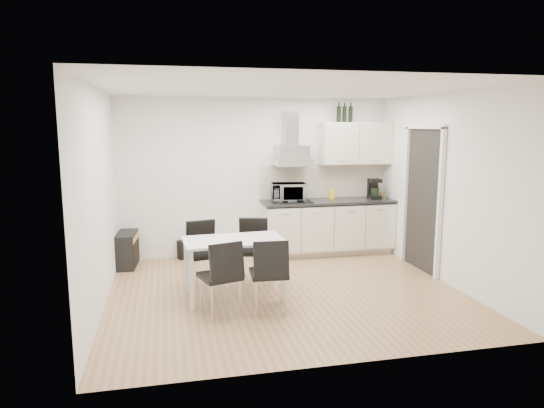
# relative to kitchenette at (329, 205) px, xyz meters

# --- Properties ---
(ground) EXTENTS (4.50, 4.50, 0.00)m
(ground) POSITION_rel_kitchenette_xyz_m (-1.18, -1.73, -0.83)
(ground) COLOR tan
(ground) RESTS_ON ground
(wall_back) EXTENTS (4.50, 0.10, 2.60)m
(wall_back) POSITION_rel_kitchenette_xyz_m (-1.18, 0.27, 0.47)
(wall_back) COLOR white
(wall_back) RESTS_ON ground
(wall_front) EXTENTS (4.50, 0.10, 2.60)m
(wall_front) POSITION_rel_kitchenette_xyz_m (-1.18, -3.73, 0.47)
(wall_front) COLOR white
(wall_front) RESTS_ON ground
(wall_left) EXTENTS (0.10, 4.00, 2.60)m
(wall_left) POSITION_rel_kitchenette_xyz_m (-3.43, -1.73, 0.47)
(wall_left) COLOR white
(wall_left) RESTS_ON ground
(wall_right) EXTENTS (0.10, 4.00, 2.60)m
(wall_right) POSITION_rel_kitchenette_xyz_m (1.07, -1.73, 0.47)
(wall_right) COLOR white
(wall_right) RESTS_ON ground
(ceiling) EXTENTS (4.50, 4.50, 0.00)m
(ceiling) POSITION_rel_kitchenette_xyz_m (-1.18, -1.73, 1.77)
(ceiling) COLOR white
(ceiling) RESTS_ON wall_back
(doorway) EXTENTS (0.08, 1.04, 2.10)m
(doorway) POSITION_rel_kitchenette_xyz_m (1.03, -1.18, 0.22)
(doorway) COLOR white
(doorway) RESTS_ON ground
(kitchenette) EXTENTS (2.22, 0.64, 2.52)m
(kitchenette) POSITION_rel_kitchenette_xyz_m (0.00, 0.00, 0.00)
(kitchenette) COLOR beige
(kitchenette) RESTS_ON ground
(dining_table) EXTENTS (1.27, 0.77, 0.75)m
(dining_table) POSITION_rel_kitchenette_xyz_m (-1.86, -1.77, -0.18)
(dining_table) COLOR white
(dining_table) RESTS_ON ground
(chair_far_left) EXTENTS (0.53, 0.58, 0.88)m
(chair_far_left) POSITION_rel_kitchenette_xyz_m (-2.19, -1.29, -0.39)
(chair_far_left) COLOR black
(chair_far_left) RESTS_ON ground
(chair_far_right) EXTENTS (0.56, 0.60, 0.88)m
(chair_far_right) POSITION_rel_kitchenette_xyz_m (-1.54, -1.27, -0.39)
(chair_far_right) COLOR black
(chair_far_right) RESTS_ON ground
(chair_near_left) EXTENTS (0.57, 0.61, 0.88)m
(chair_near_left) POSITION_rel_kitchenette_xyz_m (-2.10, -2.29, -0.39)
(chair_near_left) COLOR black
(chair_near_left) RESTS_ON ground
(chair_near_right) EXTENTS (0.47, 0.53, 0.88)m
(chair_near_right) POSITION_rel_kitchenette_xyz_m (-1.53, -2.31, -0.39)
(chair_near_right) COLOR black
(chair_near_right) RESTS_ON ground
(guitar_amp) EXTENTS (0.32, 0.65, 0.53)m
(guitar_amp) POSITION_rel_kitchenette_xyz_m (-3.28, -0.08, -0.56)
(guitar_amp) COLOR black
(guitar_amp) RESTS_ON ground
(floor_speaker) EXTENTS (0.22, 0.21, 0.30)m
(floor_speaker) POSITION_rel_kitchenette_xyz_m (-2.41, 0.17, -0.68)
(floor_speaker) COLOR black
(floor_speaker) RESTS_ON ground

